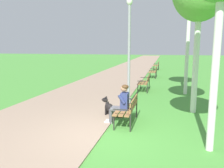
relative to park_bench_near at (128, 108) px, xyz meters
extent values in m
plane|color=#478E38|center=(-0.37, -1.17, -0.51)|extent=(120.00, 120.00, 0.00)
cube|color=gray|center=(-2.69, 22.83, -0.49)|extent=(4.36, 60.00, 0.04)
cube|color=olive|center=(-0.27, 0.00, -0.06)|extent=(0.14, 1.50, 0.04)
cube|color=olive|center=(-0.10, 0.00, -0.06)|extent=(0.14, 1.50, 0.04)
cube|color=olive|center=(0.08, 0.00, -0.06)|extent=(0.14, 1.50, 0.04)
cube|color=olive|center=(0.18, 0.00, 0.08)|extent=(0.04, 1.50, 0.11)
cube|color=olive|center=(0.18, 0.00, 0.26)|extent=(0.04, 1.50, 0.11)
cylinder|color=#2D2B28|center=(-0.30, 0.69, -0.29)|extent=(0.04, 0.04, 0.45)
cylinder|color=#2D2B28|center=(0.18, 0.69, -0.09)|extent=(0.04, 0.04, 0.85)
cube|color=#2D2B28|center=(-0.10, 0.69, 0.12)|extent=(0.45, 0.04, 0.03)
cylinder|color=#2D2B28|center=(-0.30, -0.69, -0.29)|extent=(0.04, 0.04, 0.45)
cylinder|color=#2D2B28|center=(0.18, -0.69, -0.09)|extent=(0.04, 0.04, 0.85)
cube|color=#2D2B28|center=(-0.10, -0.69, 0.12)|extent=(0.45, 0.04, 0.03)
cube|color=olive|center=(-0.26, 5.49, -0.06)|extent=(0.14, 1.50, 0.04)
cube|color=olive|center=(-0.08, 5.49, -0.06)|extent=(0.14, 1.50, 0.04)
cube|color=olive|center=(0.09, 5.49, -0.06)|extent=(0.14, 1.50, 0.04)
cube|color=olive|center=(0.20, 5.49, 0.08)|extent=(0.04, 1.50, 0.11)
cube|color=olive|center=(0.20, 5.49, 0.26)|extent=(0.04, 1.50, 0.11)
cylinder|color=#2D2B28|center=(-0.28, 6.18, -0.29)|extent=(0.04, 0.04, 0.45)
cylinder|color=#2D2B28|center=(0.20, 6.18, -0.09)|extent=(0.04, 0.04, 0.85)
cube|color=#2D2B28|center=(-0.08, 6.18, 0.12)|extent=(0.45, 0.04, 0.03)
cylinder|color=#2D2B28|center=(-0.28, 4.80, -0.29)|extent=(0.04, 0.04, 0.45)
cylinder|color=#2D2B28|center=(0.20, 4.80, -0.09)|extent=(0.04, 0.04, 0.85)
cube|color=#2D2B28|center=(-0.08, 4.80, 0.12)|extent=(0.45, 0.04, 0.03)
cube|color=olive|center=(-0.09, 11.00, -0.06)|extent=(0.14, 1.50, 0.04)
cube|color=olive|center=(0.08, 11.00, -0.06)|extent=(0.14, 1.50, 0.04)
cube|color=olive|center=(0.26, 11.00, -0.06)|extent=(0.14, 1.50, 0.04)
cube|color=olive|center=(0.36, 11.00, 0.08)|extent=(0.04, 1.50, 0.11)
cube|color=olive|center=(0.36, 11.00, 0.26)|extent=(0.04, 1.50, 0.11)
cylinder|color=#2D2B28|center=(-0.12, 11.69, -0.29)|extent=(0.04, 0.04, 0.45)
cylinder|color=#2D2B28|center=(0.36, 11.69, -0.09)|extent=(0.04, 0.04, 0.85)
cube|color=#2D2B28|center=(0.08, 11.69, 0.12)|extent=(0.45, 0.04, 0.03)
cylinder|color=#2D2B28|center=(-0.12, 10.31, -0.29)|extent=(0.04, 0.04, 0.45)
cylinder|color=#2D2B28|center=(0.36, 10.31, -0.09)|extent=(0.04, 0.04, 0.85)
cube|color=#2D2B28|center=(0.08, 10.31, 0.12)|extent=(0.45, 0.04, 0.03)
cube|color=olive|center=(-0.13, 17.05, -0.06)|extent=(0.14, 1.50, 0.04)
cube|color=olive|center=(0.04, 17.05, -0.06)|extent=(0.14, 1.50, 0.04)
cube|color=olive|center=(0.22, 17.05, -0.06)|extent=(0.14, 1.50, 0.04)
cube|color=olive|center=(0.32, 17.05, 0.08)|extent=(0.04, 1.50, 0.11)
cube|color=olive|center=(0.32, 17.05, 0.26)|extent=(0.04, 1.50, 0.11)
cylinder|color=#2D2B28|center=(-0.16, 17.74, -0.29)|extent=(0.04, 0.04, 0.45)
cylinder|color=#2D2B28|center=(0.32, 17.74, -0.09)|extent=(0.04, 0.04, 0.85)
cube|color=#2D2B28|center=(0.04, 17.74, 0.12)|extent=(0.45, 0.04, 0.03)
cylinder|color=#2D2B28|center=(-0.16, 16.36, -0.29)|extent=(0.04, 0.04, 0.45)
cylinder|color=#2D2B28|center=(0.32, 16.36, -0.09)|extent=(0.04, 0.04, 0.85)
cube|color=#2D2B28|center=(0.04, 16.36, 0.12)|extent=(0.45, 0.04, 0.03)
cylinder|color=#4C4C51|center=(-0.31, 0.03, -0.04)|extent=(0.42, 0.14, 0.14)
cylinder|color=#4C4C51|center=(-0.52, 0.03, -0.28)|extent=(0.11, 0.11, 0.47)
cube|color=silver|center=(-0.60, 0.03, -0.48)|extent=(0.24, 0.09, 0.07)
cylinder|color=#4C4C51|center=(-0.31, -0.17, -0.04)|extent=(0.42, 0.14, 0.14)
cylinder|color=#4C4C51|center=(-0.52, -0.17, -0.28)|extent=(0.11, 0.11, 0.47)
cube|color=silver|center=(-0.60, -0.17, -0.48)|extent=(0.24, 0.09, 0.07)
cube|color=navy|center=(-0.10, -0.07, 0.22)|extent=(0.22, 0.36, 0.52)
cylinder|color=navy|center=(-0.16, 0.13, 0.32)|extent=(0.25, 0.09, 0.30)
cylinder|color=navy|center=(-0.16, -0.27, 0.32)|extent=(0.25, 0.09, 0.30)
sphere|color=#A37556|center=(-0.12, -0.07, 0.62)|extent=(0.21, 0.21, 0.21)
ellipsoid|color=#472D19|center=(-0.09, -0.07, 0.67)|extent=(0.22, 0.23, 0.14)
ellipsoid|color=black|center=(-0.59, 0.57, -0.35)|extent=(0.42, 0.36, 0.32)
ellipsoid|color=black|center=(-0.74, 0.61, -0.23)|extent=(0.54, 0.33, 0.48)
ellipsoid|color=black|center=(-0.69, 0.59, -0.19)|extent=(0.39, 0.27, 0.27)
cylinder|color=black|center=(-0.85, 0.70, -0.32)|extent=(0.06, 0.06, 0.38)
cylinder|color=black|center=(-0.88, 0.58, -0.32)|extent=(0.06, 0.06, 0.38)
cylinder|color=black|center=(-0.85, 0.63, -0.08)|extent=(0.15, 0.19, 0.19)
ellipsoid|color=black|center=(-0.92, 0.65, 0.05)|extent=(0.25, 0.19, 0.16)
cone|color=black|center=(-1.02, 0.68, 0.04)|extent=(0.12, 0.11, 0.09)
cone|color=black|center=(-0.87, 0.69, 0.15)|extent=(0.06, 0.06, 0.09)
cone|color=black|center=(-0.90, 0.60, 0.15)|extent=(0.06, 0.06, 0.09)
cylinder|color=black|center=(-0.40, 0.52, -0.49)|extent=(0.28, 0.11, 0.04)
cylinder|color=gray|center=(-0.38, 2.36, -0.36)|extent=(0.20, 0.20, 0.30)
cylinder|color=gray|center=(-0.38, 2.36, 1.50)|extent=(0.11, 0.11, 4.02)
ellipsoid|color=silver|center=(-0.38, 2.36, 3.62)|extent=(0.24, 0.24, 0.32)
cylinder|color=silver|center=(2.17, -1.41, 1.39)|extent=(0.17, 0.17, 3.80)
cylinder|color=silver|center=(2.13, 1.79, 1.33)|extent=(0.21, 0.21, 3.69)
cylinder|color=silver|center=(2.09, 5.11, 1.88)|extent=(0.17, 0.17, 4.79)
camera|label=1|loc=(1.11, -6.85, 1.90)|focal=36.68mm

